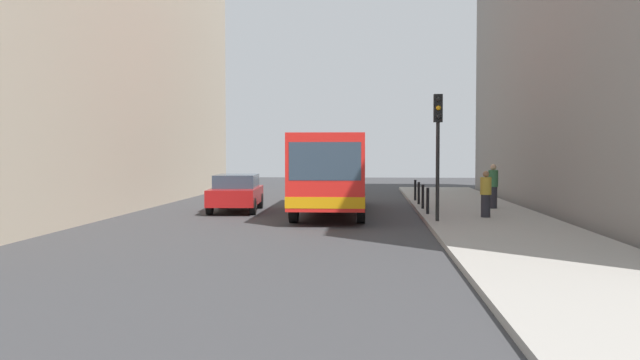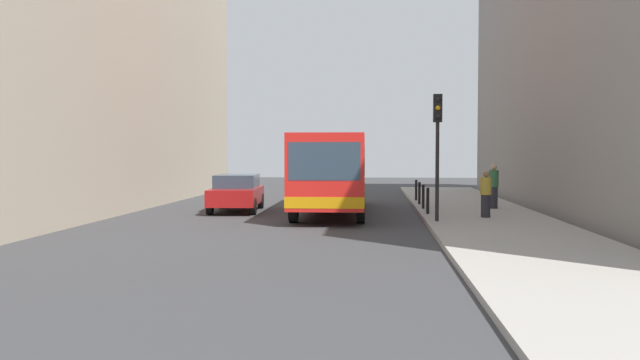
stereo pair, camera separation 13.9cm
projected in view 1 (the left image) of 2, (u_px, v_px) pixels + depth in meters
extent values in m
plane|color=#38383A|center=(331.00, 220.00, 23.93)|extent=(80.00, 80.00, 0.00)
cube|color=#9E9991|center=(487.00, 219.00, 23.53)|extent=(4.40, 40.00, 0.15)
cube|color=#B2A38C|center=(61.00, 17.00, 28.44)|extent=(7.00, 32.00, 16.05)
cube|color=gray|center=(630.00, 25.00, 26.76)|extent=(7.00, 32.00, 14.73)
cube|color=red|center=(332.00, 168.00, 26.78)|extent=(2.65, 11.03, 2.50)
cube|color=orange|center=(332.00, 192.00, 26.82)|extent=(2.67, 11.05, 0.36)
cube|color=#2D3D4C|center=(325.00, 161.00, 21.30)|extent=(2.26, 0.09, 1.20)
cube|color=#2D3D4C|center=(333.00, 159.00, 27.26)|extent=(2.65, 9.43, 1.00)
cylinder|color=black|center=(361.00, 208.00, 22.87)|extent=(0.29, 1.00, 1.00)
cylinder|color=black|center=(294.00, 208.00, 23.01)|extent=(0.29, 1.00, 1.00)
cylinder|color=black|center=(361.00, 194.00, 30.65)|extent=(0.29, 1.00, 1.00)
cylinder|color=black|center=(311.00, 194.00, 30.79)|extent=(0.29, 1.00, 1.00)
cube|color=maroon|center=(236.00, 196.00, 27.37)|extent=(2.11, 4.52, 0.64)
cube|color=#2D3D4C|center=(237.00, 181.00, 27.50)|extent=(1.77, 2.57, 0.52)
cylinder|color=black|center=(253.00, 207.00, 25.88)|extent=(0.26, 0.65, 0.64)
cylinder|color=black|center=(210.00, 207.00, 25.89)|extent=(0.26, 0.65, 0.64)
cylinder|color=black|center=(260.00, 201.00, 28.88)|extent=(0.26, 0.65, 0.64)
cylinder|color=black|center=(221.00, 201.00, 28.89)|extent=(0.26, 0.65, 0.64)
cylinder|color=black|center=(438.00, 172.00, 22.09)|extent=(0.12, 0.12, 3.20)
cube|color=black|center=(438.00, 108.00, 22.01)|extent=(0.28, 0.24, 0.90)
sphere|color=black|center=(438.00, 99.00, 21.87)|extent=(0.16, 0.16, 0.16)
sphere|color=orange|center=(438.00, 108.00, 21.88)|extent=(0.16, 0.16, 0.16)
sphere|color=black|center=(438.00, 117.00, 21.89)|extent=(0.16, 0.16, 0.16)
cylinder|color=black|center=(428.00, 201.00, 24.68)|extent=(0.11, 0.11, 0.95)
cylinder|color=black|center=(423.00, 197.00, 26.98)|extent=(0.11, 0.11, 0.95)
cylinder|color=black|center=(419.00, 193.00, 29.29)|extent=(0.11, 0.11, 0.95)
cylinder|color=black|center=(415.00, 190.00, 31.59)|extent=(0.11, 0.11, 0.95)
cylinder|color=#26262D|center=(486.00, 206.00, 23.43)|extent=(0.32, 0.32, 0.78)
cylinder|color=gold|center=(486.00, 186.00, 23.41)|extent=(0.38, 0.38, 0.60)
sphere|color=#8C6647|center=(486.00, 174.00, 23.39)|extent=(0.21, 0.21, 0.21)
cylinder|color=#26262D|center=(493.00, 198.00, 27.13)|extent=(0.32, 0.32, 0.86)
cylinder|color=#336B3F|center=(493.00, 178.00, 27.09)|extent=(0.38, 0.38, 0.66)
sphere|color=tan|center=(493.00, 167.00, 27.08)|extent=(0.24, 0.24, 0.24)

